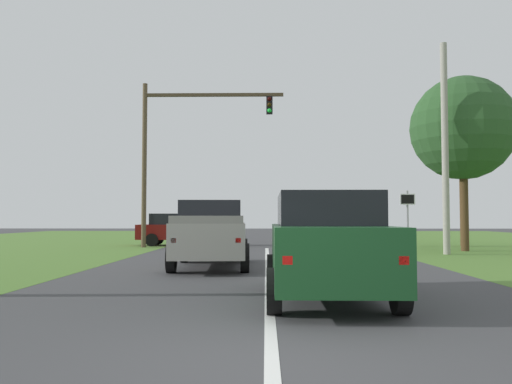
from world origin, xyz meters
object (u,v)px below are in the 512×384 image
at_px(traffic_light, 179,140).
at_px(oak_tree_right, 462,125).
at_px(utility_pole_right, 445,148).
at_px(pickup_truck_lead, 211,234).
at_px(crossing_suv_far, 181,229).
at_px(keep_moving_sign, 408,214).
at_px(red_suv_near, 326,243).
at_px(extra_tree_1, 463,128).

relative_size(traffic_light, oak_tree_right, 0.98).
bearing_deg(oak_tree_right, utility_pole_right, -115.38).
height_order(pickup_truck_lead, crossing_suv_far, pickup_truck_lead).
xyz_separation_m(traffic_light, keep_moving_sign, (10.18, -5.61, -3.85)).
bearing_deg(red_suv_near, pickup_truck_lead, 113.68).
bearing_deg(oak_tree_right, crossing_suv_far, 178.39).
distance_m(pickup_truck_lead, traffic_light, 12.27).
bearing_deg(crossing_suv_far, keep_moving_sign, -36.00).
distance_m(keep_moving_sign, extra_tree_1, 5.83).
bearing_deg(pickup_truck_lead, keep_moving_sign, 36.55).
bearing_deg(utility_pole_right, red_suv_near, -117.26).
bearing_deg(oak_tree_right, traffic_light, -174.38).
xyz_separation_m(pickup_truck_lead, extra_tree_1, (10.65, 8.23, 4.56)).
bearing_deg(traffic_light, crossing_suv_far, 95.13).
bearing_deg(red_suv_near, utility_pole_right, 62.74).
relative_size(traffic_light, utility_pole_right, 0.96).
distance_m(pickup_truck_lead, oak_tree_right, 18.33).
distance_m(traffic_light, crossing_suv_far, 4.98).
bearing_deg(oak_tree_right, red_suv_near, -116.61).
bearing_deg(pickup_truck_lead, crossing_suv_far, 102.98).
distance_m(pickup_truck_lead, crossing_suv_far, 13.31).
bearing_deg(extra_tree_1, oak_tree_right, 70.42).
bearing_deg(utility_pole_right, crossing_suv_far, 150.05).
relative_size(red_suv_near, pickup_truck_lead, 0.88).
height_order(pickup_truck_lead, extra_tree_1, extra_tree_1).
height_order(pickup_truck_lead, utility_pole_right, utility_pole_right).
distance_m(red_suv_near, extra_tree_1, 17.14).
relative_size(pickup_truck_lead, extra_tree_1, 0.71).
bearing_deg(traffic_light, oak_tree_right, 5.62).
relative_size(red_suv_near, crossing_suv_far, 1.05).
bearing_deg(oak_tree_right, keep_moving_sign, -124.26).
bearing_deg(utility_pole_right, pickup_truck_lead, -146.52).
distance_m(traffic_light, utility_pole_right, 12.98).
bearing_deg(crossing_suv_far, extra_tree_1, -19.16).
bearing_deg(keep_moving_sign, extra_tree_1, 40.12).
bearing_deg(keep_moving_sign, traffic_light, 151.12).
xyz_separation_m(pickup_truck_lead, crossing_suv_far, (-2.99, 12.97, -0.11)).
bearing_deg(keep_moving_sign, crossing_suv_far, 144.00).
bearing_deg(keep_moving_sign, red_suv_near, -111.42).
height_order(keep_moving_sign, extra_tree_1, extra_tree_1).
xyz_separation_m(oak_tree_right, crossing_suv_far, (-15.18, 0.43, -5.60)).
height_order(traffic_light, keep_moving_sign, traffic_light).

